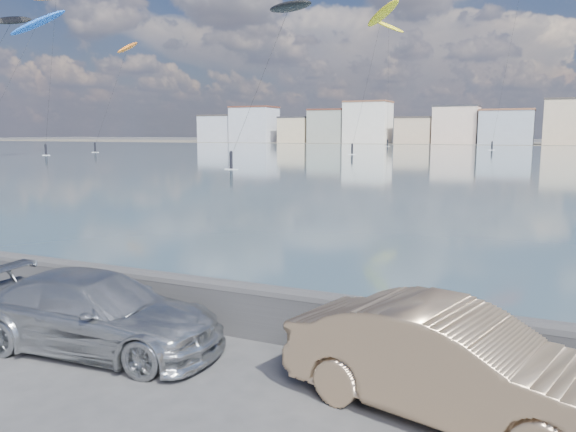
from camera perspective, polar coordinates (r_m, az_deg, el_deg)
The scene contains 13 objects.
ground at distance 9.53m, azimuth -16.33°, elevation -16.17°, with size 700.00×700.00×0.00m, color #333335.
bay_water at distance 98.22m, azimuth 21.30°, elevation 5.66°, with size 500.00×177.00×0.00m, color #3E5863.
far_shore_strip at distance 206.59m, azimuth 23.15°, elevation 6.76°, with size 500.00×60.00×0.00m, color #4C473D.
seawall at distance 11.35m, azimuth -7.43°, elevation -8.69°, with size 400.00×0.36×1.08m.
far_buildings at distance 192.53m, azimuth 23.52°, elevation 8.46°, with size 240.79×13.26×14.60m.
car_silver at distance 10.85m, azimuth -18.90°, elevation -9.26°, with size 1.95×4.80×1.39m, color #B0B4B8.
car_champagne at distance 8.28m, azimuth 16.38°, elevation -14.18°, with size 1.65×4.73×1.56m, color tan.
kitesurfer_1 at distance 129.15m, azimuth -16.01°, elevation 16.01°, with size 5.77×18.62×24.15m.
kitesurfer_4 at distance 94.40m, azimuth -26.29°, elevation 17.17°, with size 4.61×18.37×21.59m.
kitesurfer_8 at distance 170.55m, azimuth 10.19°, elevation 18.31°, with size 8.95×12.01×36.38m.
kitesurfer_10 at distance 119.13m, azimuth -24.10°, elevation 17.41°, with size 9.98×16.07×26.98m.
kitesurfer_12 at distance 116.91m, azimuth 9.57°, elevation 19.52°, with size 9.62×20.69×28.88m.
kitesurfer_14 at distance 67.08m, azimuth 0.10°, elevation 20.36°, with size 9.34×13.11×18.87m.
Camera 1 is at (5.79, -6.47, 3.93)m, focal length 35.00 mm.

